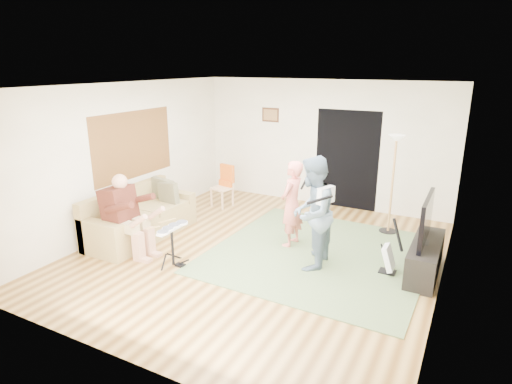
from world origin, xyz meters
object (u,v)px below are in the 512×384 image
Objects in this scene: guitarist at (312,213)px; tv_cabinet at (425,258)px; torchiere_lamp at (394,167)px; drum_kit at (173,248)px; television at (426,220)px; singer at (292,204)px; sofa at (138,221)px; guitar_spare at (389,258)px; dining_chair at (223,192)px.

guitarist reaches higher than tv_cabinet.
guitarist is 2.16m from torchiere_lamp.
drum_kit is 0.61× the size of television.
singer is 0.82× the size of torchiere_lamp.
torchiere_lamp is (3.99, 2.28, 0.96)m from sofa.
guitarist reaches higher than singer.
singer is at bearing 18.99° from sofa.
singer is at bearing 178.88° from tv_cabinet.
television reaches higher than sofa.
television is (1.55, 0.56, -0.02)m from guitarist.
guitarist is at bearing 26.50° from drum_kit.
torchiere_lamp is 1.30× the size of tv_cabinet.
guitarist is at bearing 48.24° from singer.
dining_chair is (-3.86, 1.54, 0.07)m from guitar_spare.
guitarist is (0.58, -0.60, 0.12)m from singer.
tv_cabinet is at bearing 10.15° from sofa.
guitar_spare is (1.70, -0.29, -0.49)m from singer.
tv_cabinet is at bearing 93.14° from singer.
sofa is 1.17× the size of torchiere_lamp.
sofa is 1.23× the size of guitarist.
tv_cabinet is at bearing 0.00° from television.
singer is at bearing 49.52° from drum_kit.
guitar_spare is 0.53m from tv_cabinet.
television is (4.75, 0.86, 0.56)m from sofa.
dining_chair is (-3.53, -0.13, -0.92)m from torchiere_lamp.
guitar_spare reaches higher than sofa.
torchiere_lamp is 1.67× the size of television.
torchiere_lamp reaches higher than television.
drum_kit is at bearing -26.65° from sofa.
singer is 0.85m from guitarist.
torchiere_lamp is (-0.33, 1.66, 0.99)m from guitar_spare.
guitarist is (1.90, 0.95, 0.58)m from drum_kit.
sofa is 3.24× the size of drum_kit.
television is (4.28, -1.29, 0.53)m from dining_chair.
dining_chair reaches higher than tv_cabinet.
torchiere_lamp is (0.79, 1.98, 0.38)m from guitarist.
guitar_spare is 1.97m from torchiere_lamp.
television is (2.13, -0.04, 0.11)m from singer.
dining_chair is 4.50m from television.
guitar_spare is 0.49× the size of torchiere_lamp.
guitarist is 1.32m from guitar_spare.
singer is at bearing 178.86° from television.
drum_kit is 0.38× the size of guitarist.
guitarist is at bearing -160.11° from television.
sofa is 2.41× the size of guitar_spare.
television reaches higher than guitar_spare.
tv_cabinet is at bearing -4.65° from dining_chair.
singer is 0.86× the size of guitarist.
dining_chair is (0.47, 2.15, 0.04)m from sofa.
tv_cabinet is at bearing 105.08° from guitarist.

